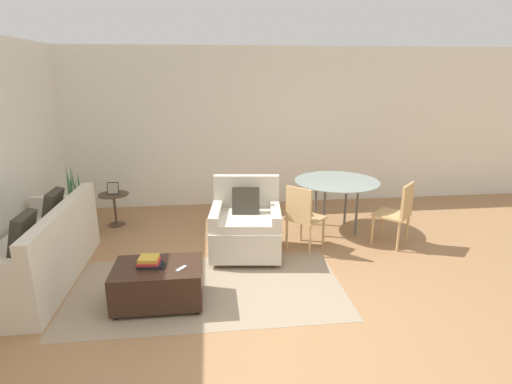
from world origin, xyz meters
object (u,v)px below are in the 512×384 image
(dining_chair_near_right, at_px, (399,210))
(picture_frame, at_px, (113,188))
(tv_remote_primary, at_px, (181,268))
(dining_table, at_px, (337,185))
(tv_remote_secondary, at_px, (163,266))
(couch, at_px, (39,255))
(ottoman, at_px, (158,283))
(armchair, at_px, (246,227))
(potted_plant, at_px, (76,214))
(side_table, at_px, (114,203))
(dining_chair_near_left, at_px, (302,214))
(book_stack, at_px, (149,262))

(dining_chair_near_right, bearing_deg, picture_frame, 162.90)
(picture_frame, bearing_deg, tv_remote_primary, -64.04)
(dining_table, bearing_deg, tv_remote_primary, -139.43)
(tv_remote_secondary, bearing_deg, dining_table, 37.23)
(couch, height_order, ottoman, couch)
(armchair, relative_size, potted_plant, 0.96)
(ottoman, height_order, potted_plant, potted_plant)
(couch, bearing_deg, dining_chair_near_right, 5.97)
(tv_remote_secondary, bearing_deg, couch, 155.84)
(couch, relative_size, side_table, 4.06)
(armchair, xyz_separation_m, tv_remote_secondary, (-0.94, -1.11, 0.05))
(tv_remote_secondary, bearing_deg, potted_plant, 124.37)
(tv_remote_secondary, xyz_separation_m, dining_chair_near_left, (1.69, 1.13, 0.09))
(book_stack, relative_size, dining_chair_near_left, 0.29)
(picture_frame, relative_size, dining_chair_near_left, 0.21)
(tv_remote_secondary, bearing_deg, book_stack, 168.10)
(dining_table, bearing_deg, potted_plant, 172.88)
(couch, height_order, tv_remote_secondary, couch)
(tv_remote_primary, height_order, potted_plant, potted_plant)
(dining_table, bearing_deg, dining_chair_near_right, -45.00)
(side_table, bearing_deg, picture_frame, -90.00)
(armchair, bearing_deg, picture_frame, 147.21)
(picture_frame, height_order, dining_chair_near_right, dining_chair_near_right)
(couch, height_order, tv_remote_primary, couch)
(potted_plant, bearing_deg, dining_chair_near_left, -19.56)
(armchair, height_order, potted_plant, potted_plant)
(armchair, relative_size, dining_table, 0.79)
(tv_remote_secondary, bearing_deg, dining_chair_near_left, 33.63)
(dining_chair_near_left, height_order, dining_chair_near_right, same)
(tv_remote_primary, bearing_deg, side_table, 115.96)
(ottoman, height_order, dining_chair_near_right, dining_chair_near_right)
(side_table, bearing_deg, couch, -105.10)
(picture_frame, xyz_separation_m, dining_chair_near_left, (2.70, -1.24, -0.09))
(dining_chair_near_left, bearing_deg, potted_plant, 160.44)
(tv_remote_primary, bearing_deg, tv_remote_secondary, 158.94)
(dining_chair_near_right, bearing_deg, ottoman, -160.27)
(side_table, xyz_separation_m, dining_table, (3.36, -0.57, 0.34))
(tv_remote_secondary, height_order, dining_table, dining_table)
(dining_table, bearing_deg, couch, -163.46)
(tv_remote_primary, distance_m, dining_chair_near_right, 3.09)
(picture_frame, relative_size, dining_chair_near_right, 0.21)
(potted_plant, xyz_separation_m, dining_chair_near_left, (3.25, -1.16, 0.27))
(armchair, bearing_deg, potted_plant, 154.97)
(tv_remote_primary, height_order, dining_chair_near_right, dining_chair_near_right)
(tv_remote_secondary, xyz_separation_m, dining_table, (2.36, 1.79, 0.28))
(ottoman, distance_m, side_table, 2.53)
(book_stack, height_order, picture_frame, picture_frame)
(book_stack, distance_m, picture_frame, 2.49)
(picture_frame, xyz_separation_m, dining_chair_near_right, (4.03, -1.24, -0.09))
(armchair, height_order, tv_remote_secondary, armchair)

